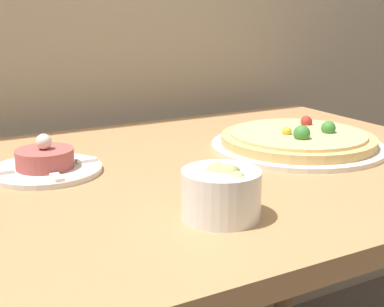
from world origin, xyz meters
name	(u,v)px	position (x,y,z in m)	size (l,w,h in m)	color
dining_table	(171,223)	(0.00, 0.42, 0.68)	(1.28, 0.83, 0.79)	#AD7F51
pizza_plate	(298,141)	(0.31, 0.43, 0.80)	(0.37, 0.37, 0.06)	silver
tartare_plate	(45,164)	(-0.21, 0.51, 0.80)	(0.20, 0.20, 0.07)	silver
small_bowl	(222,191)	(-0.04, 0.18, 0.83)	(0.11, 0.11, 0.08)	white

